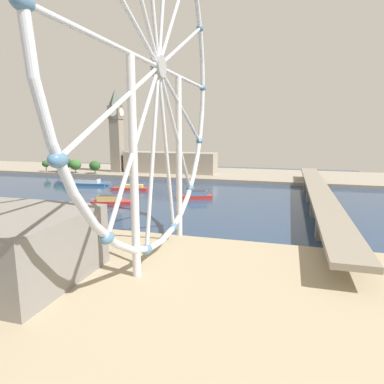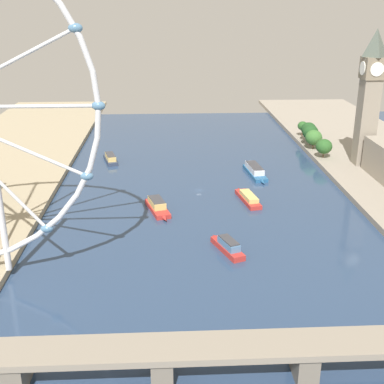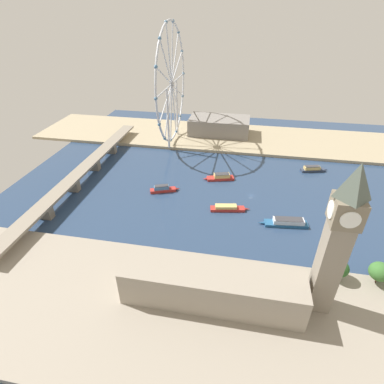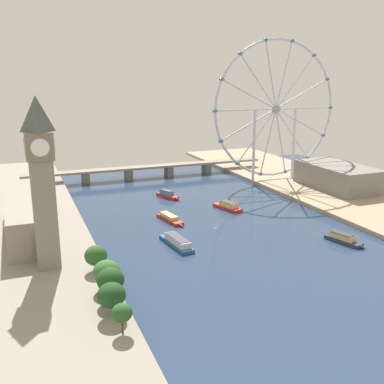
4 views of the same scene
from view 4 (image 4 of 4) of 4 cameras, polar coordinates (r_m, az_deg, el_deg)
name	(u,v)px [view 4 (image 4 of 4)]	position (r m, az deg, el deg)	size (l,w,h in m)	color
ground_plane	(215,224)	(289.74, 2.98, -4.19)	(419.33, 419.33, 0.00)	navy
riverbank_left	(9,249)	(265.26, -22.49, -6.78)	(90.00, 520.00, 3.00)	gray
riverbank_right	(366,203)	(357.87, 21.44, -1.30)	(90.00, 520.00, 3.00)	tan
clock_tower	(42,181)	(218.78, -18.69, 1.34)	(13.24, 13.24, 82.18)	gray
parliament_block	(27,217)	(279.44, -20.44, -2.99)	(22.00, 92.76, 20.33)	gray
tree_row_embankment	(107,277)	(192.76, -10.88, -10.72)	(13.86, 66.46, 14.55)	#513823
ferris_wheel	(276,110)	(403.28, 10.72, 10.33)	(122.46, 3.20, 122.72)	silver
riverside_hall	(338,176)	(390.05, 18.21, 1.92)	(38.93, 71.01, 19.28)	gray
river_bridge	(149,169)	(424.89, -5.56, 3.01)	(231.33, 12.80, 11.27)	gray
tour_boat_0	(168,195)	(352.68, -3.15, -0.37)	(12.92, 25.33, 5.98)	#B22D28
tour_boat_1	(170,218)	(295.78, -2.85, -3.42)	(10.88, 31.34, 4.43)	#B22D28
tour_boat_2	(176,242)	(253.38, -2.01, -6.40)	(10.97, 36.24, 5.68)	#235684
tour_boat_3	(227,206)	(322.82, 4.58, -1.81)	(13.69, 28.97, 5.85)	#B22D28
tour_boat_4	(343,239)	(272.17, 18.88, -5.72)	(11.68, 26.63, 5.60)	#2D384C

